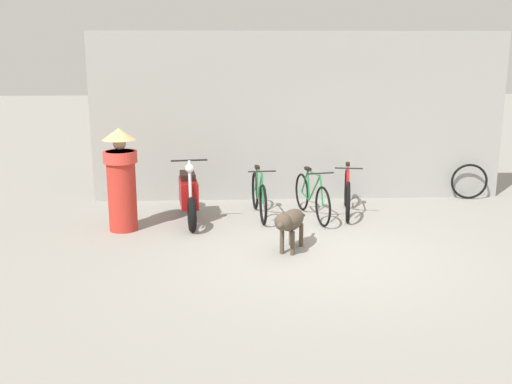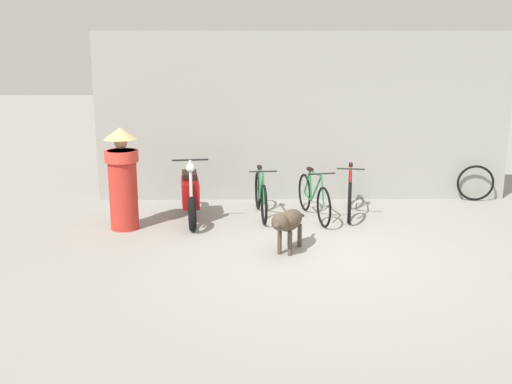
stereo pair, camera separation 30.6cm
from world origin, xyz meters
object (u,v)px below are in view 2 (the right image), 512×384
object	(u,v)px
motorcycle	(190,195)
person_in_robes	(123,177)
spare_tire_left	(475,183)
bicycle_0	(261,196)
stray_dog	(288,222)
bicycle_1	(314,198)
bicycle_2	(350,194)

from	to	relation	value
motorcycle	person_in_robes	size ratio (longest dim) A/B	1.17
motorcycle	spare_tire_left	distance (m)	5.42
bicycle_0	person_in_robes	distance (m)	2.36
bicycle_0	person_in_robes	bearing A→B (deg)	-77.13
motorcycle	stray_dog	bearing A→B (deg)	34.62
bicycle_1	spare_tire_left	world-z (taller)	bicycle_1
bicycle_0	motorcycle	bearing A→B (deg)	-85.95
person_in_robes	spare_tire_left	world-z (taller)	person_in_robes
bicycle_2	motorcycle	distance (m)	2.75
person_in_robes	spare_tire_left	bearing A→B (deg)	-152.77
motorcycle	person_in_robes	xyz separation A→B (m)	(-1.01, -0.52, 0.43)
stray_dog	person_in_robes	size ratio (longest dim) A/B	0.66
bicycle_0	motorcycle	xyz separation A→B (m)	(-1.19, -0.19, 0.07)
bicycle_2	person_in_robes	size ratio (longest dim) A/B	1.05
bicycle_1	motorcycle	xyz separation A→B (m)	(-2.09, -0.05, 0.07)
bicycle_1	motorcycle	size ratio (longest dim) A/B	0.88
bicycle_2	spare_tire_left	size ratio (longest dim) A/B	2.51
stray_dog	spare_tire_left	size ratio (longest dim) A/B	1.57
bicycle_2	spare_tire_left	xyz separation A→B (m)	(2.55, 0.94, -0.02)
bicycle_0	stray_dog	xyz separation A→B (m)	(0.34, -1.89, 0.09)
bicycle_0	stray_dog	world-z (taller)	bicycle_0
bicycle_0	motorcycle	world-z (taller)	motorcycle
spare_tire_left	motorcycle	bearing A→B (deg)	-167.19
bicycle_0	bicycle_2	world-z (taller)	bicycle_2
bicycle_2	motorcycle	world-z (taller)	motorcycle
stray_dog	spare_tire_left	world-z (taller)	spare_tire_left
bicycle_0	motorcycle	size ratio (longest dim) A/B	0.87
motorcycle	spare_tire_left	bearing A→B (deg)	95.40
person_in_robes	stray_dog	bearing A→B (deg)	167.01
bicycle_0	spare_tire_left	world-z (taller)	bicycle_0
bicycle_0	spare_tire_left	distance (m)	4.22
spare_tire_left	bicycle_0	bearing A→B (deg)	-166.06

